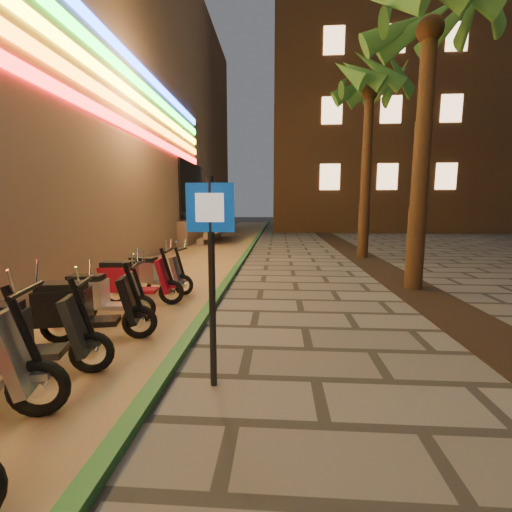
# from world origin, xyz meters

# --- Properties ---
(parking_strip) EXTENTS (3.40, 60.00, 0.01)m
(parking_strip) POSITION_xyz_m (-2.60, 10.00, 0.01)
(parking_strip) COLOR #8C7251
(parking_strip) RESTS_ON ground
(green_curb) EXTENTS (0.18, 60.00, 0.10)m
(green_curb) POSITION_xyz_m (-0.90, 10.00, 0.05)
(green_curb) COLOR #235F2E
(green_curb) RESTS_ON ground
(planting_strip) EXTENTS (1.20, 40.00, 0.02)m
(planting_strip) POSITION_xyz_m (3.60, 5.00, 0.01)
(planting_strip) COLOR black
(planting_strip) RESTS_ON ground
(apartment_block) EXTENTS (18.00, 16.06, 25.00)m
(apartment_block) POSITION_xyz_m (9.00, 32.00, 12.50)
(apartment_block) COLOR brown
(apartment_block) RESTS_ON ground
(palm_c) EXTENTS (2.97, 3.02, 6.91)m
(palm_c) POSITION_xyz_m (3.60, 7.00, 5.73)
(palm_c) COLOR #472D19
(palm_c) RESTS_ON ground
(palm_d) EXTENTS (2.97, 3.02, 7.16)m
(palm_d) POSITION_xyz_m (3.60, 12.00, 5.94)
(palm_d) COLOR #472D19
(palm_d) RESTS_ON ground
(pedestrian_sign) EXTENTS (0.50, 0.09, 2.25)m
(pedestrian_sign) POSITION_xyz_m (-0.30, 2.30, 1.46)
(pedestrian_sign) COLOR black
(pedestrian_sign) RESTS_ON ground
(scooter_6) EXTENTS (1.64, 0.78, 1.16)m
(scooter_6) POSITION_xyz_m (-2.53, 2.30, 0.50)
(scooter_6) COLOR black
(scooter_6) RESTS_ON ground
(scooter_7) EXTENTS (1.64, 0.77, 1.16)m
(scooter_7) POSITION_xyz_m (-2.40, 3.38, 0.50)
(scooter_7) COLOR black
(scooter_7) RESTS_ON ground
(scooter_8) EXTENTS (1.49, 0.52, 1.05)m
(scooter_8) POSITION_xyz_m (-2.61, 4.27, 0.45)
(scooter_8) COLOR black
(scooter_8) RESTS_ON ground
(scooter_9) EXTENTS (1.63, 0.59, 1.14)m
(scooter_9) POSITION_xyz_m (-2.49, 5.25, 0.50)
(scooter_9) COLOR black
(scooter_9) RESTS_ON ground
(scooter_10) EXTENTS (1.51, 0.63, 1.06)m
(scooter_10) POSITION_xyz_m (-2.39, 6.16, 0.46)
(scooter_10) COLOR black
(scooter_10) RESTS_ON ground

